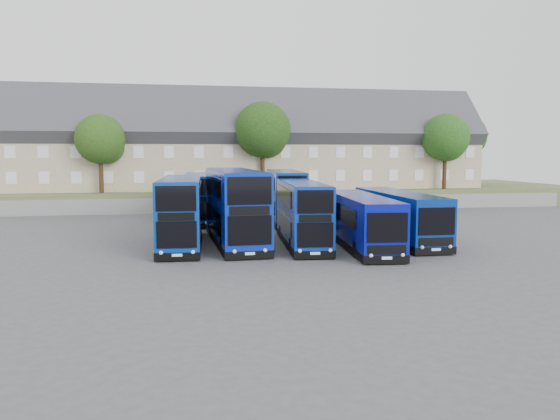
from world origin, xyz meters
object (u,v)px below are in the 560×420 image
Objects in this scene: tree_east at (446,139)px; tree_far at (465,138)px; dd_front_mid at (235,208)px; tree_west at (102,141)px; coach_east_a at (360,222)px; dd_front_left at (181,213)px; tree_mid at (264,132)px.

tree_far reaches higher than tree_east.
dd_front_mid is 1.58× the size of tree_west.
dd_front_mid reaches higher than coach_east_a.
dd_front_mid is 1.01× the size of coach_east_a.
tree_mid is at bearing 70.74° from dd_front_left.
dd_front_mid is at bearing -61.67° from tree_west.
tree_west is 0.94× the size of tree_east.
dd_front_left is 1.34× the size of tree_east.
dd_front_mid is 8.14m from coach_east_a.
dd_front_left is 1.19× the size of tree_mid.
coach_east_a is 1.38× the size of tree_far.
tree_west reaches higher than dd_front_left.
tree_west is 36.00m from tree_east.
tree_west is (-7.51, 20.69, 4.94)m from dd_front_left.
tree_east is at bearing 36.77° from dd_front_mid.
tree_mid is 26.80m from tree_far.
tree_far is at bearing 49.40° from tree_east.
coach_east_a is (11.11, -2.29, -0.53)m from dd_front_left.
tree_far is at bearing 41.34° from dd_front_left.
dd_front_left is 23.59m from tree_mid.
tree_far is (42.00, 7.00, 0.68)m from tree_west.
tree_west is (-18.62, 22.98, 5.47)m from coach_east_a.
tree_mid reaches higher than tree_west.
tree_mid is at bearing 178.57° from tree_east.
dd_front_mid is 41.71m from tree_far.
tree_west is 42.58m from tree_far.
dd_front_mid is at bearing 165.83° from coach_east_a.
dd_front_left is 1.43× the size of tree_west.
dd_front_left is 11.36m from coach_east_a.
tree_far reaches higher than coach_east_a.
coach_east_a is at bearing -9.07° from dd_front_left.
tree_far is at bearing 56.97° from coach_east_a.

